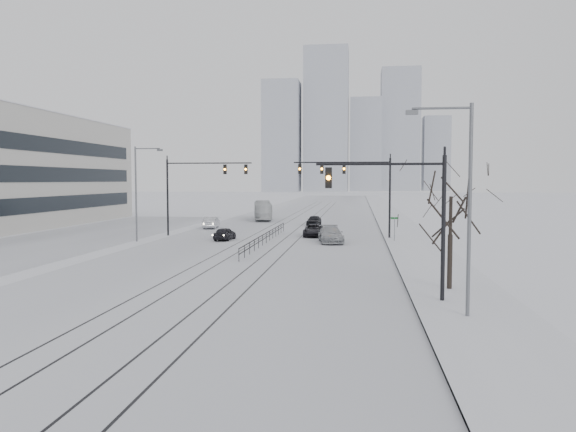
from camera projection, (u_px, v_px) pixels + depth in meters
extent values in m
plane|color=silver|center=(143.00, 328.00, 22.15)|extent=(500.00, 500.00, 0.00)
cube|color=silver|center=(300.00, 220.00, 81.56)|extent=(22.00, 260.00, 0.02)
cube|color=silver|center=(394.00, 221.00, 79.88)|extent=(5.00, 260.00, 0.16)
cube|color=gray|center=(377.00, 221.00, 80.19)|extent=(0.10, 260.00, 0.12)
cube|color=silver|center=(87.00, 235.00, 59.29)|extent=(14.00, 60.00, 0.03)
cube|color=black|center=(258.00, 233.00, 62.08)|extent=(0.10, 180.00, 0.01)
cube|color=black|center=(270.00, 233.00, 61.91)|extent=(0.10, 180.00, 0.01)
cube|color=black|center=(292.00, 233.00, 61.61)|extent=(0.10, 180.00, 0.01)
cube|color=black|center=(305.00, 233.00, 61.44)|extent=(0.10, 180.00, 0.01)
cube|color=black|center=(15.00, 169.00, 59.84)|extent=(0.08, 58.00, 12.00)
cube|color=#9DA1AC|center=(282.00, 137.00, 281.57)|extent=(18.00, 18.00, 55.00)
cube|color=#9DA1AC|center=(326.00, 121.00, 286.21)|extent=(22.00, 22.00, 72.00)
cube|color=#9DA1AC|center=(366.00, 145.00, 292.42)|extent=(16.00, 16.00, 48.00)
cube|color=#9DA1AC|center=(400.00, 131.00, 297.59)|extent=(20.00, 20.00, 64.00)
cube|color=#9DA1AC|center=(436.00, 154.00, 303.79)|extent=(14.00, 14.00, 40.00)
cylinder|color=black|center=(443.00, 230.00, 26.33)|extent=(0.20, 0.20, 7.00)
cylinder|color=black|center=(379.00, 164.00, 26.50)|extent=(6.00, 0.12, 0.12)
cube|color=black|center=(329.00, 178.00, 26.84)|extent=(0.32, 0.24, 1.00)
sphere|color=orange|center=(328.00, 178.00, 26.70)|extent=(0.22, 0.22, 0.22)
cylinder|color=black|center=(390.00, 199.00, 55.12)|extent=(0.20, 0.20, 8.00)
cylinder|color=black|center=(342.00, 162.00, 55.48)|extent=(9.50, 0.12, 0.12)
cube|color=black|center=(300.00, 169.00, 56.04)|extent=(0.32, 0.24, 1.00)
sphere|color=orange|center=(300.00, 169.00, 55.90)|extent=(0.22, 0.22, 0.22)
cube|color=black|center=(322.00, 169.00, 55.77)|extent=(0.32, 0.24, 1.00)
sphere|color=orange|center=(322.00, 169.00, 55.63)|extent=(0.22, 0.22, 0.22)
cube|color=black|center=(344.00, 169.00, 55.49)|extent=(0.32, 0.24, 1.00)
sphere|color=orange|center=(344.00, 169.00, 55.36)|extent=(0.22, 0.22, 0.22)
cylinder|color=black|center=(168.00, 198.00, 58.97)|extent=(0.20, 0.20, 8.00)
cylinder|color=black|center=(209.00, 163.00, 58.18)|extent=(9.00, 0.12, 0.12)
cube|color=black|center=(246.00, 169.00, 57.74)|extent=(0.32, 0.24, 1.00)
sphere|color=orange|center=(246.00, 169.00, 57.60)|extent=(0.22, 0.22, 0.22)
cube|color=black|center=(225.00, 169.00, 58.01)|extent=(0.32, 0.24, 1.00)
sphere|color=orange|center=(225.00, 169.00, 57.87)|extent=(0.22, 0.22, 0.22)
cylinder|color=#595B60|center=(469.00, 213.00, 23.22)|extent=(0.16, 0.16, 9.00)
cylinder|color=#595B60|center=(442.00, 108.00, 23.09)|extent=(2.40, 0.10, 0.10)
cube|color=#595B60|center=(412.00, 112.00, 23.25)|extent=(0.50, 0.25, 0.18)
cylinder|color=#595B60|center=(136.00, 194.00, 53.12)|extent=(0.16, 0.16, 9.00)
cylinder|color=#595B60|center=(147.00, 149.00, 52.70)|extent=(2.40, 0.10, 0.10)
cube|color=#595B60|center=(160.00, 150.00, 52.56)|extent=(0.50, 0.25, 0.18)
cylinder|color=black|center=(450.00, 263.00, 29.33)|extent=(0.26, 0.26, 3.00)
cylinder|color=black|center=(451.00, 220.00, 29.18)|extent=(0.18, 0.18, 2.50)
cube|color=black|center=(266.00, 233.00, 51.80)|extent=(0.06, 24.00, 0.06)
cube|color=black|center=(266.00, 237.00, 51.82)|extent=(0.06, 24.00, 0.06)
cylinder|color=#595B60|center=(394.00, 230.00, 52.30)|extent=(0.06, 0.06, 2.40)
cube|color=#0C4C19|center=(395.00, 218.00, 52.23)|extent=(0.70, 0.04, 0.18)
imported|color=black|center=(225.00, 234.00, 54.42)|extent=(1.70, 3.76, 1.25)
imported|color=silver|center=(211.00, 223.00, 67.81)|extent=(1.91, 4.41, 1.41)
imported|color=black|center=(314.00, 231.00, 58.03)|extent=(2.18, 4.54, 1.25)
imported|color=#A2A6AA|center=(331.00, 235.00, 52.28)|extent=(2.87, 5.47, 1.51)
imported|color=black|center=(314.00, 221.00, 72.00)|extent=(1.92, 3.94, 1.30)
imported|color=silver|center=(263.00, 211.00, 81.78)|extent=(4.23, 10.26, 2.78)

